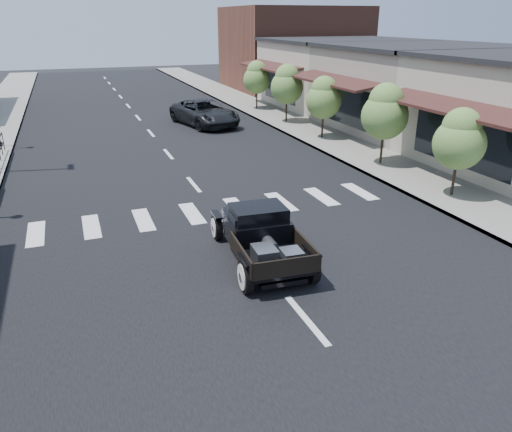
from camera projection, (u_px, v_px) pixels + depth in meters
name	position (u px, v px, depth m)	size (l,w,h in m)	color
ground	(257.00, 261.00, 13.31)	(120.00, 120.00, 0.00)	black
road	(157.00, 141.00, 26.36)	(14.00, 80.00, 0.02)	black
road_markings	(177.00, 165.00, 22.01)	(12.00, 60.00, 0.06)	silver
sidewalk_right	(303.00, 128.00, 29.11)	(3.00, 80.00, 0.15)	gray
storefront_mid	(421.00, 89.00, 28.68)	(10.00, 9.00, 4.50)	#9F9385
storefront_far	(343.00, 74.00, 36.52)	(10.00, 9.00, 4.50)	#BCB19F
far_building_right	(293.00, 49.00, 44.92)	(11.00, 10.00, 7.00)	brown
small_tree_a	(458.00, 154.00, 17.35)	(1.79, 1.79, 2.99)	#5B803A
small_tree_b	(384.00, 125.00, 21.20)	(1.98, 1.98, 3.30)	#5B803A
small_tree_c	(323.00, 108.00, 26.03)	(1.83, 1.83, 3.05)	#5B803A
small_tree_d	(287.00, 94.00, 30.11)	(1.96, 1.96, 3.26)	#5B803A
small_tree_e	(257.00, 85.00, 34.61)	(1.86, 1.86, 3.11)	#5B803A
hotrod_pickup	(260.00, 234.00, 13.11)	(2.02, 4.33, 1.50)	black
second_car	(205.00, 113.00, 29.92)	(2.49, 5.40, 1.50)	black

